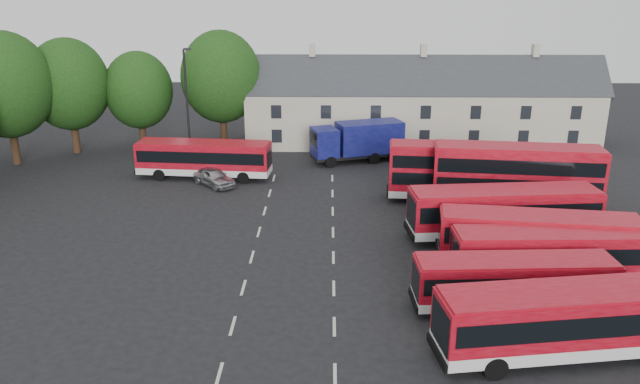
{
  "coord_description": "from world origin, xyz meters",
  "views": [
    {
      "loc": [
        4.69,
        -32.77,
        16.17
      ],
      "look_at": [
        4.09,
        7.94,
        2.2
      ],
      "focal_mm": 35.0,
      "sensor_mm": 36.0,
      "label": 1
    }
  ],
  "objects": [
    {
      "name": "bus_row_d",
      "position": [
        16.99,
        1.04,
        1.94
      ],
      "size": [
        11.66,
        4.06,
        3.23
      ],
      "rotation": [
        0.0,
        0.0,
        -0.13
      ],
      "color": "silver",
      "rests_on": "ground"
    },
    {
      "name": "bus_north",
      "position": [
        -5.88,
        17.92,
        1.91
      ],
      "size": [
        11.42,
        3.58,
        3.18
      ],
      "rotation": [
        0.0,
        0.0,
        -0.09
      ],
      "color": "silver",
      "rests_on": "ground"
    },
    {
      "name": "bus_row_b",
      "position": [
        14.14,
        -4.17,
        1.72
      ],
      "size": [
        10.2,
        2.82,
        2.85
      ],
      "rotation": [
        0.0,
        0.0,
        0.05
      ],
      "color": "silver",
      "rests_on": "ground"
    },
    {
      "name": "box_truck",
      "position": [
        7.43,
        23.25,
        2.07
      ],
      "size": [
        8.82,
        5.11,
        3.68
      ],
      "rotation": [
        0.0,
        0.0,
        0.32
      ],
      "color": "black",
      "rests_on": "ground"
    },
    {
      "name": "bus_dd_south",
      "position": [
        18.27,
        10.49,
        2.78
      ],
      "size": [
        12.12,
        4.05,
        4.87
      ],
      "rotation": [
        0.0,
        0.0,
        -0.11
      ],
      "color": "silver",
      "rests_on": "ground"
    },
    {
      "name": "ground",
      "position": [
        0.0,
        0.0,
        0.0
      ],
      "size": [
        140.0,
        140.0,
        0.0
      ],
      "primitive_type": "plane",
      "color": "black",
      "rests_on": "ground"
    },
    {
      "name": "bus_row_e",
      "position": [
        16.01,
        5.1,
        2.06
      ],
      "size": [
        12.36,
        3.94,
        3.44
      ],
      "rotation": [
        0.0,
        0.0,
        0.1
      ],
      "color": "silver",
      "rests_on": "ground"
    },
    {
      "name": "bus_row_c",
      "position": [
        17.05,
        -1.04,
        1.84
      ],
      "size": [
        10.9,
        2.82,
        3.06
      ],
      "rotation": [
        0.0,
        0.0,
        0.03
      ],
      "color": "silver",
      "rests_on": "ground"
    },
    {
      "name": "lane_markings",
      "position": [
        2.5,
        2.0,
        0.01
      ],
      "size": [
        5.15,
        33.8,
        0.01
      ],
      "color": "beige",
      "rests_on": "ground"
    },
    {
      "name": "lamppost",
      "position": [
        -7.57,
        20.5,
        5.68
      ],
      "size": [
        0.74,
        0.34,
        10.64
      ],
      "rotation": [
        0.0,
        0.0,
        0.12
      ],
      "color": "black",
      "rests_on": "ground"
    },
    {
      "name": "treeline",
      "position": [
        -20.74,
        19.36,
        6.68
      ],
      "size": [
        29.92,
        32.59,
        12.01
      ],
      "color": "black",
      "rests_on": "ground"
    },
    {
      "name": "silver_car",
      "position": [
        -4.78,
        15.91,
        0.75
      ],
      "size": [
        4.32,
        4.39,
        1.5
      ],
      "primitive_type": "imported",
      "rotation": [
        0.0,
        0.0,
        0.77
      ],
      "color": "#AFB2B7",
      "rests_on": "ground"
    },
    {
      "name": "bus_dd_north",
      "position": [
        14.78,
        12.31,
        2.57
      ],
      "size": [
        11.18,
        3.45,
        4.51
      ],
      "rotation": [
        0.0,
        0.0,
        -0.09
      ],
      "color": "silver",
      "rests_on": "ground"
    },
    {
      "name": "terrace_houses",
      "position": [
        14.0,
        30.0,
        3.86
      ],
      "size": [
        35.7,
        7.13,
        10.06
      ],
      "color": "beige",
      "rests_on": "ground"
    },
    {
      "name": "bus_row_a",
      "position": [
        15.37,
        -8.38,
        2.01
      ],
      "size": [
        12.08,
        4.34,
        3.34
      ],
      "rotation": [
        0.0,
        0.0,
        0.14
      ],
      "color": "silver",
      "rests_on": "ground"
    }
  ]
}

